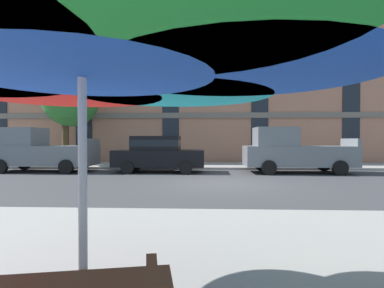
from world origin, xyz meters
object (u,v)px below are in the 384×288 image
(sedan_black, at_px, (158,153))
(pickup_gray, at_px, (39,151))
(pickup_gray_midblock, at_px, (293,152))
(patio_umbrella, at_px, (82,46))
(street_tree_left, at_px, (67,98))

(sedan_black, bearing_deg, pickup_gray, 180.00)
(pickup_gray_midblock, distance_m, patio_umbrella, 13.73)
(pickup_gray_midblock, xyz_separation_m, street_tree_left, (-12.42, 2.82, 3.04))
(pickup_gray, relative_size, patio_umbrella, 1.26)
(sedan_black, distance_m, pickup_gray_midblock, 6.54)
(sedan_black, xyz_separation_m, patio_umbrella, (1.47, -12.70, 1.31))
(pickup_gray, height_order, street_tree_left, street_tree_left)
(pickup_gray_midblock, distance_m, street_tree_left, 13.10)
(pickup_gray_midblock, height_order, patio_umbrella, patio_umbrella)
(street_tree_left, bearing_deg, pickup_gray_midblock, -12.80)
(sedan_black, distance_m, patio_umbrella, 12.85)
(pickup_gray, relative_size, pickup_gray_midblock, 1.00)
(street_tree_left, bearing_deg, patio_umbrella, -64.64)
(pickup_gray, xyz_separation_m, patio_umbrella, (7.47, -12.70, 1.23))
(pickup_gray, relative_size, sedan_black, 1.16)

